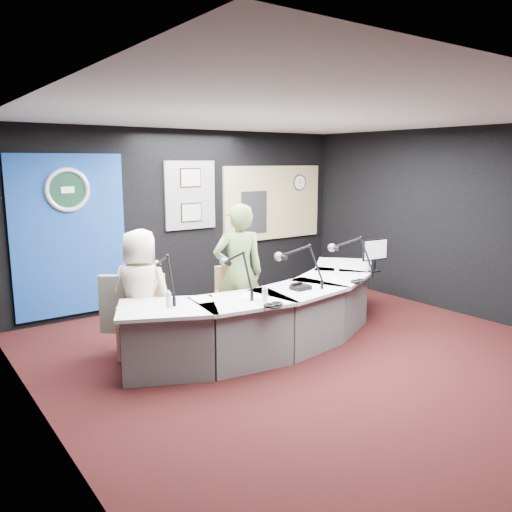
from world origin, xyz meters
TOP-DOWN VIEW (x-y plane):
  - ground at (0.00, 0.00)m, footprint 6.00×6.00m
  - ceiling at (0.00, 0.00)m, footprint 6.00×6.00m
  - wall_back at (0.00, 3.00)m, footprint 6.00×0.02m
  - wall_left at (-3.00, 0.00)m, footprint 0.02×6.00m
  - wall_right at (3.00, 0.00)m, footprint 0.02×6.00m
  - broadcast_desk at (-0.05, 0.55)m, footprint 4.50×1.90m
  - backdrop_panel at (-1.90, 2.97)m, footprint 1.60×0.05m
  - agency_seal at (-1.90, 2.93)m, footprint 0.63×0.07m
  - seal_center at (-1.90, 2.94)m, footprint 0.48×0.01m
  - pinboard at (0.05, 2.97)m, footprint 0.90×0.04m
  - framed_photo_upper at (0.05, 2.94)m, footprint 0.34×0.02m
  - framed_photo_lower at (0.05, 2.94)m, footprint 0.34×0.02m
  - booth_window_frame at (1.75, 2.97)m, footprint 2.12×0.06m
  - booth_glow at (1.75, 2.96)m, footprint 2.00×0.02m
  - equipment_rack at (1.30, 2.94)m, footprint 0.55×0.02m
  - wall_clock at (2.35, 2.94)m, footprint 0.28×0.01m
  - armchair_left at (-1.66, 1.09)m, footprint 0.70×0.70m
  - armchair_right at (-0.43, 0.85)m, footprint 0.68×0.68m
  - draped_jacket at (-1.83, 1.29)m, footprint 0.46×0.38m
  - person_man at (-1.66, 1.09)m, footprint 0.87×0.87m
  - person_woman at (-0.43, 0.85)m, footprint 0.75×0.62m
  - computer_monitor at (1.54, 0.36)m, footprint 0.40×0.07m
  - desk_phone at (0.04, 0.19)m, footprint 0.22×0.18m
  - headphones_near at (0.88, 0.03)m, footprint 0.20×0.20m
  - headphones_far at (-0.69, -0.20)m, footprint 0.21×0.21m
  - paper_stack at (-1.16, 0.51)m, footprint 0.26×0.34m
  - notepad at (-0.66, 0.28)m, footprint 0.28×0.33m
  - boom_mic_a at (-1.51, 0.75)m, footprint 0.20×0.73m
  - boom_mic_b at (-0.73, 0.43)m, footprint 0.16×0.74m
  - boom_mic_c at (0.16, 0.36)m, footprint 0.35×0.70m
  - boom_mic_d at (1.17, 0.45)m, footprint 0.30×0.71m
  - water_bottles at (-0.07, 0.25)m, footprint 3.15×0.56m

SIDE VIEW (x-z plane):
  - ground at x=0.00m, z-range 0.00..0.00m
  - broadcast_desk at x=-0.05m, z-range 0.00..0.75m
  - armchair_left at x=-1.66m, z-range 0.00..0.89m
  - armchair_right at x=-0.43m, z-range 0.00..1.02m
  - draped_jacket at x=-1.83m, z-range 0.27..0.97m
  - paper_stack at x=-1.16m, z-range 0.75..0.75m
  - notepad at x=-0.66m, z-range 0.75..0.75m
  - person_man at x=-1.66m, z-range 0.00..1.53m
  - headphones_near at x=0.88m, z-range 0.75..0.78m
  - headphones_far at x=-0.69m, z-range 0.75..0.79m
  - desk_phone at x=0.04m, z-range 0.75..0.80m
  - water_bottles at x=-0.07m, z-range 0.75..0.93m
  - person_woman at x=-0.43m, z-range 0.00..1.78m
  - boom_mic_a at x=-1.51m, z-range 0.75..1.35m
  - boom_mic_b at x=-0.73m, z-range 0.75..1.35m
  - boom_mic_c at x=0.16m, z-range 0.75..1.35m
  - boom_mic_d at x=1.17m, z-range 0.75..1.35m
  - computer_monitor at x=1.54m, z-range 0.93..1.21m
  - backdrop_panel at x=-1.90m, z-range 0.10..2.40m
  - wall_back at x=0.00m, z-range 0.00..2.80m
  - wall_left at x=-3.00m, z-range 0.00..2.80m
  - wall_right at x=3.00m, z-range 0.00..2.80m
  - equipment_rack at x=1.30m, z-range 1.03..1.78m
  - framed_photo_lower at x=0.05m, z-range 1.33..1.60m
  - booth_window_frame at x=1.75m, z-range 0.89..2.21m
  - booth_glow at x=1.75m, z-range 0.95..2.15m
  - pinboard at x=0.05m, z-range 1.20..2.30m
  - agency_seal at x=-1.90m, z-range 1.58..2.21m
  - seal_center at x=-1.90m, z-range 1.66..2.14m
  - wall_clock at x=2.35m, z-range 1.76..2.04m
  - framed_photo_upper at x=0.05m, z-range 1.89..2.17m
  - ceiling at x=0.00m, z-range 2.79..2.81m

